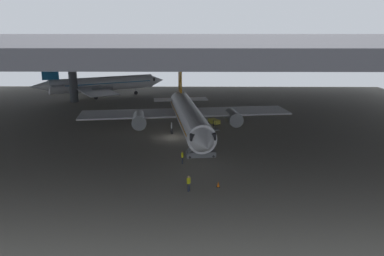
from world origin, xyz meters
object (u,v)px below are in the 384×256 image
Objects in this scene: airplane_main at (188,115)px; traffic_cone_orange at (218,184)px; crew_worker_by_stairs at (182,156)px; airplane_distant at (100,84)px; baggage_tug at (214,121)px; crew_worker_near_nose at (189,182)px; boarding_stairs at (201,151)px.

airplane_main reaches higher than traffic_cone_orange.
crew_worker_by_stairs is at bearing -92.05° from airplane_main.
baggage_tug is at bearing -46.51° from airplane_distant.
crew_worker_by_stairs is (-0.92, 8.26, -0.02)m from crew_worker_near_nose.
crew_worker_by_stairs is at bearing 96.38° from crew_worker_near_nose.
crew_worker_by_stairs is at bearing -65.90° from airplane_distant.
crew_worker_by_stairs is 0.05× the size of airplane_distant.
airplane_main is at bearing 101.37° from boarding_stairs.
baggage_tug is at bearing 61.92° from airplane_main.
crew_worker_near_nose is 3.28m from traffic_cone_orange.
crew_worker_near_nose is 0.66× the size of baggage_tug.
airplane_main is 41.59m from airplane_distant.
boarding_stairs is at bearing -62.16° from airplane_distant.
traffic_cone_orange is (25.27, -54.81, -2.96)m from airplane_distant.
traffic_cone_orange is at bearing -91.60° from baggage_tug.
traffic_cone_orange is at bearing 20.58° from crew_worker_near_nose.
crew_worker_by_stairs reaches higher than baggage_tug.
airplane_main is 20.65m from crew_worker_near_nose.
airplane_main reaches higher than baggage_tug.
airplane_distant is 50.16× the size of traffic_cone_orange.
crew_worker_by_stairs reaches higher than traffic_cone_orange.
crew_worker_near_nose is 28.75m from baggage_tug.
crew_worker_near_nose is at bearing -159.42° from traffic_cone_orange.
airplane_main is 57.05× the size of traffic_cone_orange.
boarding_stairs is at bearing -97.82° from baggage_tug.
boarding_stairs is at bearing 99.15° from traffic_cone_orange.
airplane_distant reaches higher than traffic_cone_orange.
airplane_main reaches higher than crew_worker_near_nose.
crew_worker_near_nose is at bearing -83.62° from crew_worker_by_stairs.
airplane_distant is at bearing 121.57° from airplane_main.
baggage_tug is at bearing 82.18° from boarding_stairs.
airplane_distant is (-23.65, 44.79, 2.53)m from boarding_stairs.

